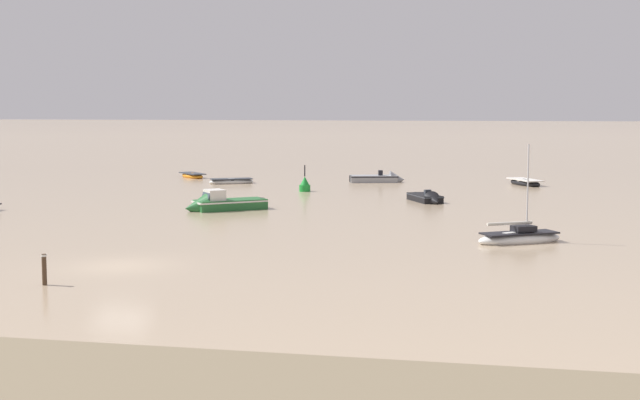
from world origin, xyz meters
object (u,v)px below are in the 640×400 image
Objects in this scene: motorboat_moored_2 at (382,180)px; motorboat_moored_6 at (428,200)px; sailboat_moored_0 at (519,238)px; rowboat_moored_4 at (192,176)px; rowboat_moored_6 at (231,182)px; channel_buoy at (305,186)px; rowboat_moored_5 at (525,183)px; mooring_post_near at (44,270)px; motorboat_moored_0 at (218,206)px.

motorboat_moored_2 is 17.19m from motorboat_moored_6.
sailboat_moored_0 is at bearing -85.89° from motorboat_moored_2.
motorboat_moored_6 is at bearing 10.61° from rowboat_moored_4.
rowboat_moored_6 is 10.02m from channel_buoy.
motorboat_moored_2 is 13.56m from rowboat_moored_6.
motorboat_moored_2 is at bearing 42.36° from rowboat_moored_4.
rowboat_moored_4 is at bearing 99.15° from sailboat_moored_0.
sailboat_moored_0 reaches higher than rowboat_moored_4.
rowboat_moored_4 is (-18.59, 1.50, -0.06)m from motorboat_moored_2.
sailboat_moored_0 is at bearing -8.32° from motorboat_moored_6.
sailboat_moored_0 is 33.89m from rowboat_moored_5.
mooring_post_near is (-18.03, -14.66, 0.36)m from sailboat_moored_0.
sailboat_moored_0 is at bearing -2.84° from rowboat_moored_4.
motorboat_moored_0 is 31.13m from rowboat_moored_5.
motorboat_moored_0 is 24.97m from mooring_post_near.
motorboat_moored_2 reaches higher than rowboat_moored_5.
sailboat_moored_0 is 3.87× the size of mooring_post_near.
sailboat_moored_0 is at bearing 114.26° from motorboat_moored_0.
sailboat_moored_0 reaches higher than rowboat_moored_5.
rowboat_moored_5 is (31.27, -1.89, 0.02)m from rowboat_moored_4.
rowboat_moored_4 is 17.93m from channel_buoy.
motorboat_moored_0 is 1.05× the size of motorboat_moored_2.
motorboat_moored_0 reaches higher than rowboat_moored_4.
mooring_post_near is (-1.52, -38.87, 0.13)m from channel_buoy.
mooring_post_near reaches higher than rowboat_moored_5.
sailboat_moored_0 reaches higher than motorboat_moored_6.
motorboat_moored_0 is at bearing -122.24° from motorboat_moored_2.
mooring_post_near is at bearing -47.85° from rowboat_moored_5.
sailboat_moored_0 reaches higher than channel_buoy.
motorboat_moored_0 is at bearing -103.04° from rowboat_moored_6.
rowboat_moored_4 is at bearing -153.35° from motorboat_moored_6.
motorboat_moored_2 is (-11.62, 34.26, 0.01)m from sailboat_moored_0.
rowboat_moored_5 is 25.88m from rowboat_moored_6.
channel_buoy is at bearing -130.54° from motorboat_moored_2.
rowboat_moored_5 is at bearing 43.52° from rowboat_moored_4.
motorboat_moored_6 is at bearing 172.74° from motorboat_moored_0.
motorboat_moored_6 is (-6.08, 17.99, -0.03)m from sailboat_moored_0.
mooring_post_near is (-11.95, -32.65, 0.39)m from motorboat_moored_6.
rowboat_moored_6 is at bearing -150.38° from motorboat_moored_6.
sailboat_moored_0 is 46.81m from rowboat_moored_4.
rowboat_moored_6 is 45.30m from mooring_post_near.
motorboat_moored_2 reaches higher than rowboat_moored_6.
motorboat_moored_0 is 2.37× the size of channel_buoy.
rowboat_moored_5 is 17.41m from motorboat_moored_6.
channel_buoy is (-16.51, 24.20, 0.24)m from sailboat_moored_0.
rowboat_moored_4 is 2.86× the size of mooring_post_near.
rowboat_moored_6 is 3.10× the size of mooring_post_near.
motorboat_moored_6 is at bearing -85.81° from motorboat_moored_2.
mooring_post_near is (-19.09, -48.53, 0.39)m from rowboat_moored_5.
motorboat_moored_2 is 11.18m from channel_buoy.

